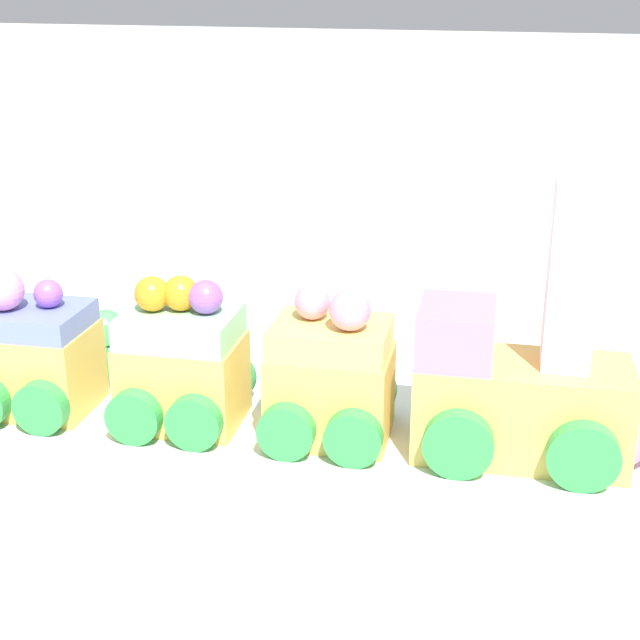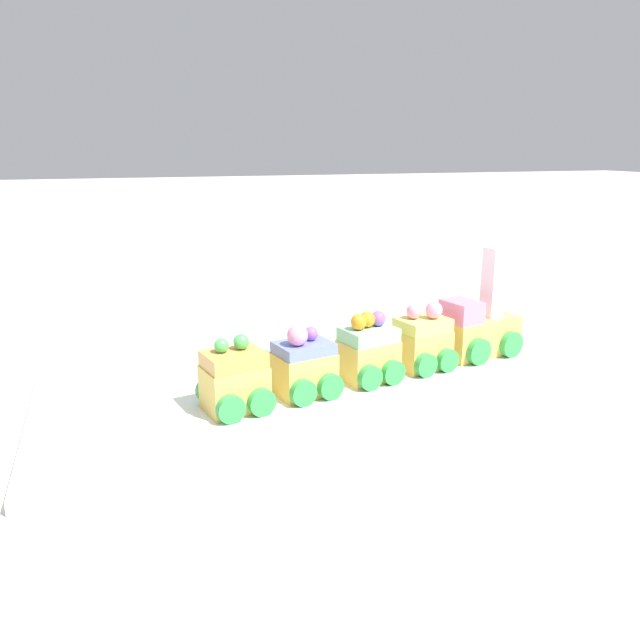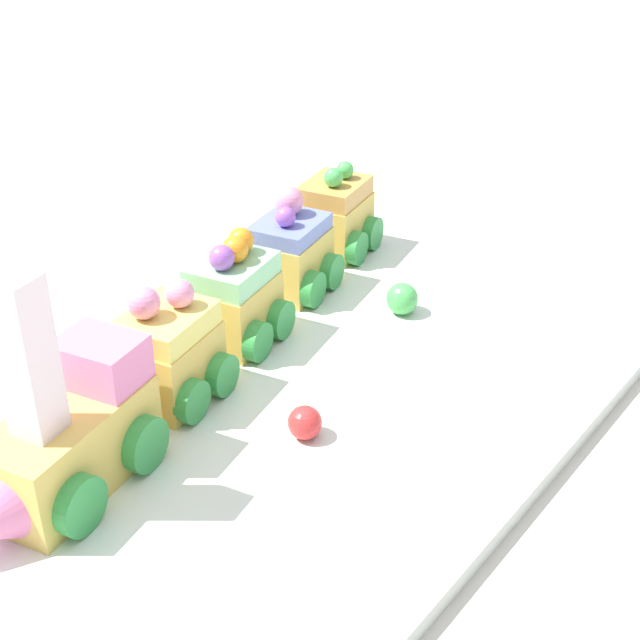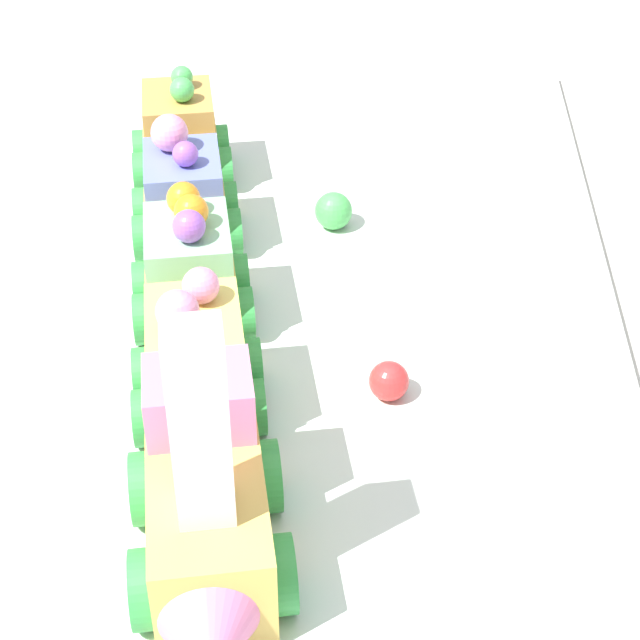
% 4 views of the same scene
% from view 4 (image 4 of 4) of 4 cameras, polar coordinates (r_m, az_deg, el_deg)
% --- Properties ---
extents(ground_plane, '(10.00, 10.00, 0.00)m').
position_cam_4_polar(ground_plane, '(0.58, -2.59, -2.29)').
color(ground_plane, beige).
extents(display_board, '(0.75, 0.38, 0.01)m').
position_cam_4_polar(display_board, '(0.58, -2.61, -1.83)').
color(display_board, silver).
rests_on(display_board, ground_plane).
extents(cake_train_locomotive, '(0.13, 0.08, 0.13)m').
position_cam_4_polar(cake_train_locomotive, '(0.44, -6.00, -10.18)').
color(cake_train_locomotive, '#E0BC56').
rests_on(cake_train_locomotive, display_board).
extents(cake_car_lemon, '(0.07, 0.07, 0.08)m').
position_cam_4_polar(cake_car_lemon, '(0.51, -6.59, -2.40)').
color(cake_car_lemon, '#E0BC56').
rests_on(cake_car_lemon, display_board).
extents(cake_car_mint, '(0.07, 0.07, 0.08)m').
position_cam_4_polar(cake_car_mint, '(0.58, -6.92, 2.48)').
color(cake_car_mint, '#E0BC56').
rests_on(cake_car_mint, display_board).
extents(cake_car_blueberry, '(0.07, 0.07, 0.08)m').
position_cam_4_polar(cake_car_blueberry, '(0.65, -7.24, 6.43)').
color(cake_car_blueberry, '#E0BC56').
rests_on(cake_car_blueberry, display_board).
extents(cake_car_caramel, '(0.07, 0.07, 0.08)m').
position_cam_4_polar(cake_car_caramel, '(0.72, -7.44, 9.55)').
color(cake_car_caramel, '#E0BC56').
rests_on(cake_car_caramel, display_board).
extents(gumball_green, '(0.02, 0.02, 0.02)m').
position_cam_4_polar(gumball_green, '(0.66, 0.73, 5.84)').
color(gumball_green, '#4CBC56').
rests_on(gumball_green, display_board).
extents(gumball_red, '(0.02, 0.02, 0.02)m').
position_cam_4_polar(gumball_red, '(0.53, 3.69, -3.26)').
color(gumball_red, red).
rests_on(gumball_red, display_board).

